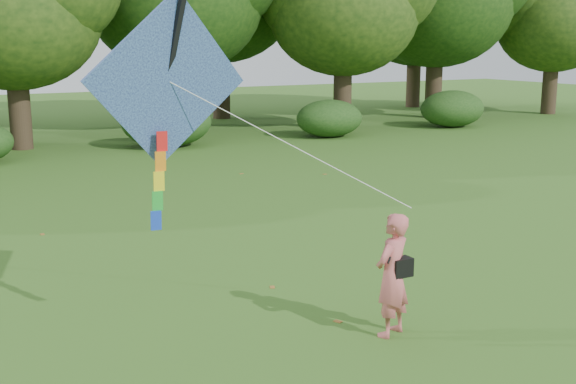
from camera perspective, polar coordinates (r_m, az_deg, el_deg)
ground at (r=11.20m, az=6.79°, el=-9.20°), size 100.00×100.00×0.00m
man_kite_flyer at (r=10.03m, az=8.23°, el=-6.51°), size 0.75×0.63×1.73m
crossbody_bag at (r=10.04m, az=8.89°, el=-5.83°), size 0.43×0.20×0.70m
flying_kite at (r=9.40m, az=-9.46°, el=8.35°), size 4.07×1.71×3.07m
tree_line at (r=32.35m, az=-15.14°, el=14.30°), size 54.70×15.30×9.48m
shrub_band at (r=26.82m, az=-16.87°, el=4.62°), size 39.15×3.22×1.88m
fallen_leaves at (r=14.34m, az=-3.03°, el=-4.36°), size 11.30×15.20×0.01m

